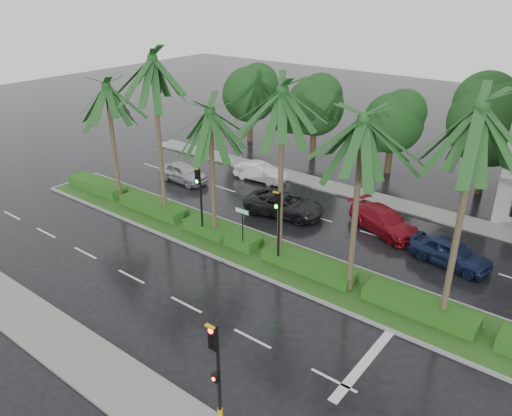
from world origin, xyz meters
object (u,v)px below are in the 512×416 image
Objects in this scene: signal_near at (217,372)px; car_white at (260,172)px; car_red at (384,220)px; street_sign at (242,219)px; car_silver at (183,172)px; signal_median_left at (199,192)px; car_darkgrey at (284,204)px; car_blue at (451,252)px.

signal_near reaches higher than car_white.
car_white is at bearing 102.17° from car_red.
car_silver is at bearing 151.50° from street_sign.
signal_near reaches higher than car_red.
street_sign is 11.30m from car_white.
signal_median_left reaches higher than car_darkgrey.
car_darkgrey is 1.19× the size of car_blue.
car_red is at bearing 80.59° from car_blue.
car_white is (4.50, 3.77, -0.04)m from car_silver.
signal_median_left is 9.80m from car_silver.
street_sign is 0.59× the size of car_blue.
signal_median_left is at bearing 124.22° from car_blue.
car_darkgrey is at bearing 100.12° from car_blue.
car_silver is 15.67m from car_red.
car_red is 1.14× the size of car_blue.
car_blue is (10.64, 0.31, 0.02)m from car_darkgrey.
signal_near is at bearing -163.23° from car_darkgrey.
car_darkgrey is (4.95, -3.88, 0.05)m from car_white.
car_red reaches higher than car_silver.
car_red is (15.59, 1.64, 0.00)m from car_silver.
car_white is at bearing 122.36° from street_sign.
signal_median_left is at bearing -167.73° from car_white.
street_sign reaches higher than car_white.
car_red is at bearing 42.92° from signal_median_left.
car_red is at bearing -82.66° from car_silver.
car_darkgrey is 10.64m from car_blue.
car_white is at bearing 41.13° from car_darkgrey.
signal_median_left reaches higher than car_red.
car_darkgrey reaches higher than car_silver.
street_sign reaches higher than car_red.
street_sign is 11.34m from car_blue.
car_darkgrey is at bearing 117.52° from signal_near.
signal_median_left is 11.28m from car_red.
signal_near is 16.07m from car_blue.
car_silver is 0.85× the size of car_red.
car_blue is at bearing 80.67° from signal_near.
car_red is (5.09, 7.34, -1.40)m from street_sign.
street_sign is at bearing -117.17° from car_silver.
signal_median_left is 6.50m from car_darkgrey.
car_white is 15.99m from car_blue.
signal_near is 0.84× the size of car_darkgrey.
car_red is at bearing -84.77° from car_darkgrey.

